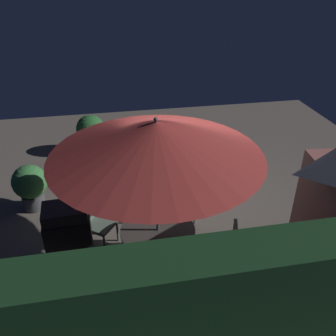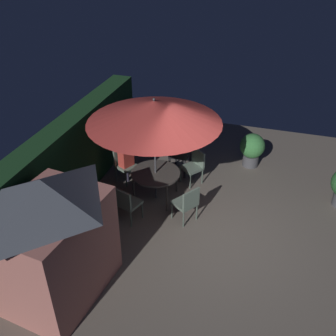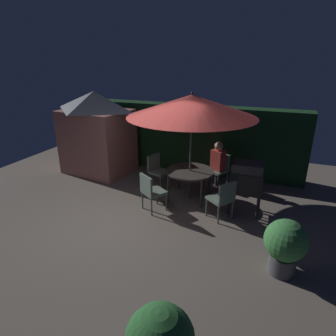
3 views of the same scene
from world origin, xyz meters
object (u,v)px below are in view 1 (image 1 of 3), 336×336
object	(u,v)px
chair_far_side	(226,246)
chair_toward_house	(96,220)
patio_table	(158,233)
bbq_grill	(67,225)
person_in_red	(133,279)
chair_near_shed	(132,297)
potted_plant_by_shed	(91,131)
chair_toward_hedge	(183,202)
patio_umbrella	(156,139)
potted_plant_by_grill	(30,185)

from	to	relation	value
chair_far_side	chair_toward_house	world-z (taller)	same
patio_table	bbq_grill	distance (m)	1.41
person_in_red	patio_table	bearing A→B (deg)	-116.73
chair_near_shed	person_in_red	distance (m)	0.28
potted_plant_by_shed	person_in_red	distance (m)	5.36
patio_table	person_in_red	world-z (taller)	person_in_red
patio_table	chair_near_shed	xyz separation A→B (m)	(0.52, 1.04, -0.16)
patio_table	chair_near_shed	distance (m)	1.17
chair_toward_hedge	bbq_grill	bearing A→B (deg)	19.75
chair_toward_house	person_in_red	bearing A→B (deg)	106.16
chair_near_shed	chair_toward_hedge	size ratio (longest dim) A/B	1.00
patio_table	patio_umbrella	distance (m)	1.63
patio_table	chair_toward_house	distance (m)	1.22
person_in_red	chair_toward_house	bearing A→B (deg)	-73.84
chair_near_shed	potted_plant_by_grill	distance (m)	3.52
chair_near_shed	chair_far_side	xyz separation A→B (m)	(-1.54, -0.70, 0.00)
potted_plant_by_grill	patio_umbrella	bearing A→B (deg)	137.62
patio_umbrella	chair_far_side	xyz separation A→B (m)	(-1.02, 0.33, -1.79)
chair_toward_hedge	patio_umbrella	bearing A→B (deg)	56.77
patio_table	person_in_red	size ratio (longest dim) A/B	0.93
chair_far_side	potted_plant_by_grill	world-z (taller)	potted_plant_by_grill
chair_far_side	chair_toward_hedge	world-z (taller)	same
patio_umbrella	chair_near_shed	bearing A→B (deg)	63.27
bbq_grill	chair_toward_hedge	distance (m)	2.15
chair_far_side	chair_toward_house	distance (m)	2.25
bbq_grill	potted_plant_by_grill	bearing A→B (deg)	-64.70
chair_toward_hedge	potted_plant_by_shed	world-z (taller)	potted_plant_by_shed
patio_umbrella	potted_plant_by_grill	bearing A→B (deg)	-42.38
chair_toward_house	chair_toward_hedge	bearing A→B (deg)	-171.81
chair_toward_hedge	potted_plant_by_shed	distance (m)	3.80
chair_toward_house	chair_far_side	bearing A→B (deg)	152.17
chair_near_shed	potted_plant_by_grill	xyz separation A→B (m)	(1.71, -3.07, 0.02)
patio_table	potted_plant_by_grill	world-z (taller)	potted_plant_by_grill
patio_umbrella	patio_table	bearing A→B (deg)	63.43
bbq_grill	person_in_red	distance (m)	1.49
patio_umbrella	chair_near_shed	distance (m)	2.13
chair_near_shed	chair_toward_house	bearing A→B (deg)	-75.68
chair_toward_hedge	chair_toward_house	distance (m)	1.61
chair_near_shed	bbq_grill	bearing A→B (deg)	-55.88
chair_near_shed	chair_far_side	distance (m)	1.70
patio_umbrella	chair_far_side	distance (m)	2.09
patio_umbrella	chair_toward_hedge	size ratio (longest dim) A/B	3.32
chair_near_shed	patio_table	bearing A→B (deg)	-116.73
chair_near_shed	chair_toward_hedge	world-z (taller)	same
chair_near_shed	person_in_red	world-z (taller)	person_in_red
chair_near_shed	chair_toward_hedge	xyz separation A→B (m)	(-1.14, -1.98, 0.00)
patio_table	chair_far_side	world-z (taller)	chair_far_side
bbq_grill	chair_toward_house	distance (m)	0.72
potted_plant_by_shed	bbq_grill	bearing A→B (deg)	85.48
patio_table	bbq_grill	size ratio (longest dim) A/B	0.98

